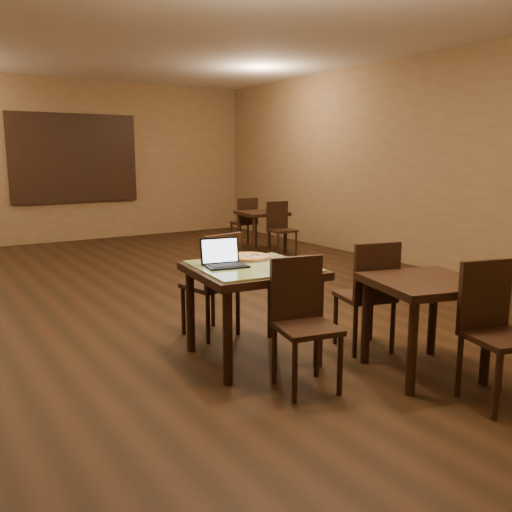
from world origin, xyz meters
TOP-DOWN VIEW (x-y plane):
  - ground at (0.00, 0.00)m, footprint 10.00×10.00m
  - wall_back at (0.00, 5.00)m, footprint 8.00×0.02m
  - wall_right at (4.00, 0.00)m, footprint 0.02×10.00m
  - ceiling at (0.00, 0.00)m, footprint 8.00×10.00m
  - mural at (0.50, 4.96)m, footprint 2.34×0.05m
  - tiled_table at (-0.02, -2.00)m, footprint 1.01×1.01m
  - chair_main_near at (0.00, -2.62)m, footprint 0.47×0.47m
  - chair_main_far at (0.00, -1.38)m, footprint 0.48×0.48m
  - laptop at (-0.22, -1.90)m, footprint 0.35×0.30m
  - plate at (0.20, -2.18)m, footprint 0.23×0.23m
  - pizza_slice at (0.20, -2.18)m, footprint 0.25×0.25m
  - pizza_pan at (0.10, -1.76)m, footprint 0.37×0.37m
  - pizza_whole at (0.10, -1.76)m, footprint 0.35×0.35m
  - spatula at (0.12, -1.78)m, footprint 0.25×0.26m
  - napkin_roll at (0.38, -2.14)m, footprint 0.11×0.15m
  - other_table_a at (2.77, 2.05)m, footprint 0.80×0.80m
  - other_table_a_chair_near at (2.78, 1.54)m, footprint 0.42×0.42m
  - other_table_a_chair_far at (2.76, 2.56)m, footprint 0.42×0.42m
  - other_table_c at (0.89, -2.94)m, footprint 0.94×0.94m
  - other_table_c_chair_near at (0.91, -3.49)m, footprint 0.49×0.49m
  - other_table_c_chair_far at (0.87, -2.40)m, footprint 0.49×0.49m

SIDE VIEW (x-z plane):
  - ground at x=0.00m, z-range 0.00..0.00m
  - other_table_a_chair_near at x=2.78m, z-range 0.06..0.93m
  - other_table_a_chair_far at x=2.76m, z-range 0.06..0.93m
  - chair_main_near at x=0.00m, z-range 0.06..0.97m
  - other_table_c_chair_near at x=0.91m, z-range 0.06..0.99m
  - other_table_c_chair_far at x=0.87m, z-range 0.06..0.99m
  - chair_main_far at x=0.00m, z-range 0.06..1.00m
  - other_table_a at x=2.77m, z-range 0.22..0.90m
  - other_table_c at x=0.89m, z-range 0.24..0.96m
  - tiled_table at x=-0.02m, z-range 0.28..1.04m
  - pizza_pan at x=0.10m, z-range 0.76..0.77m
  - plate at x=0.20m, z-range 0.76..0.78m
  - napkin_roll at x=0.38m, z-range 0.76..0.80m
  - pizza_whole at x=0.10m, z-range 0.77..0.79m
  - pizza_slice at x=0.20m, z-range 0.78..0.80m
  - spatula at x=0.12m, z-range 0.78..0.80m
  - laptop at x=-0.22m, z-range 0.71..0.92m
  - wall_back at x=0.00m, z-range 0.00..3.00m
  - wall_right at x=4.00m, z-range 0.00..3.00m
  - mural at x=0.50m, z-range 0.73..2.37m
  - ceiling at x=0.00m, z-range 2.99..3.01m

